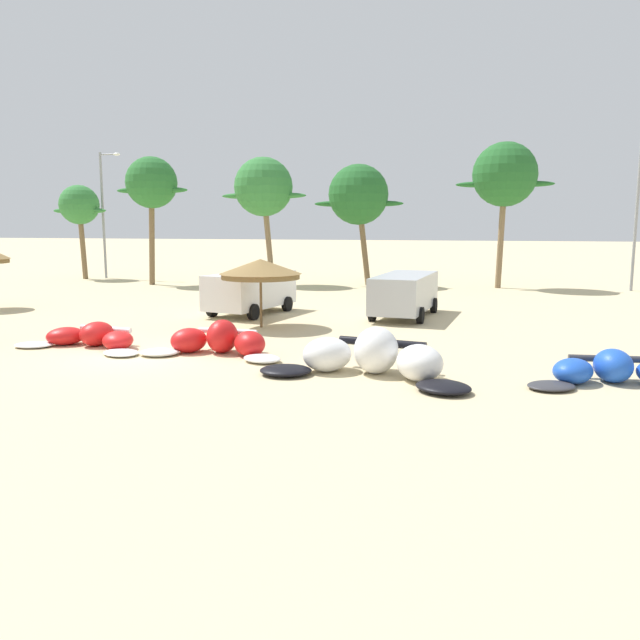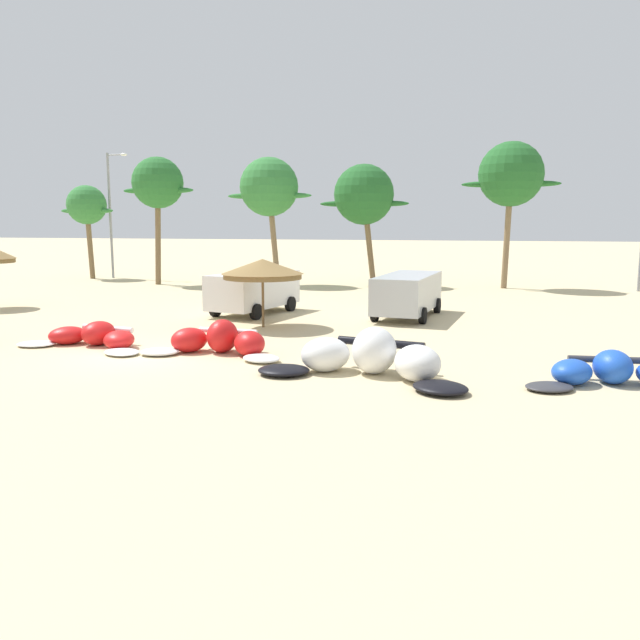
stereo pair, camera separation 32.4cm
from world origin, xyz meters
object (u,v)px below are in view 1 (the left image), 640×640
object	(u,v)px
parked_car_second	(252,289)
palm_leftmost	(79,206)
parked_van	(405,292)
kite_left_of_center	(219,341)
palm_center_right	(505,175)
palm_left_of_gap	(263,188)
kite_left	(92,338)
beach_umbrella_middle	(260,269)
kite_right_of_center	(616,372)
lamppost_west_center	(640,198)
kite_center	(372,358)
palm_left	(152,184)
lamppost_west	(104,209)
palm_center_left	(359,195)

from	to	relation	value
parked_car_second	palm_leftmost	distance (m)	23.24
parked_van	kite_left_of_center	bearing A→B (deg)	-117.68
palm_center_right	palm_leftmost	bearing A→B (deg)	179.70
parked_car_second	palm_left_of_gap	xyz separation A→B (m)	(-3.55, 13.10, 5.19)
kite_left	palm_center_right	world-z (taller)	palm_center_right
kite_left_of_center	beach_umbrella_middle	bearing A→B (deg)	93.34
kite_right_of_center	lamppost_west_center	size ratio (longest dim) A/B	0.49
kite_center	kite_right_of_center	size ratio (longest dim) A/B	1.21
beach_umbrella_middle	palm_left	distance (m)	19.75
lamppost_west	lamppost_west_center	size ratio (longest dim) A/B	0.91
parked_van	lamppost_west	distance (m)	27.61
kite_right_of_center	lamppost_west_center	world-z (taller)	lamppost_west_center
parked_car_second	parked_van	bearing A→B (deg)	5.20
parked_van	palm_left_of_gap	distance (m)	17.02
parked_van	palm_left	world-z (taller)	palm_left
parked_car_second	palm_left	size ratio (longest dim) A/B	0.62
kite_left	parked_car_second	world-z (taller)	parked_car_second
beach_umbrella_middle	palm_leftmost	distance (m)	26.54
parked_car_second	lamppost_west_center	distance (m)	24.28
kite_left_of_center	palm_left	bearing A→B (deg)	121.62
kite_left	kite_center	xyz separation A→B (m)	(9.57, -1.93, 0.18)
parked_car_second	palm_center_right	world-z (taller)	palm_center_right
parked_car_second	lamppost_west	xyz separation A→B (m)	(-16.30, 15.23, 3.94)
palm_left	palm_center_right	size ratio (longest dim) A/B	0.93
palm_leftmost	palm_center_left	world-z (taller)	palm_center_left
kite_right_of_center	palm_center_right	size ratio (longest dim) A/B	0.54
palm_left	palm_left_of_gap	distance (m)	7.21
kite_center	palm_center_left	xyz separation A→B (m)	(-4.42, 24.66, 5.30)
parked_van	lamppost_west_center	world-z (taller)	lamppost_west_center
palm_left	palm_left_of_gap	bearing A→B (deg)	13.19
kite_right_of_center	palm_center_right	distance (m)	25.26
kite_left	kite_center	bearing A→B (deg)	-11.43
palm_left_of_gap	palm_center_left	size ratio (longest dim) A/B	1.06
kite_left	palm_center_left	bearing A→B (deg)	77.22
palm_left	lamppost_west	world-z (taller)	lamppost_west
kite_center	parked_car_second	xyz separation A→B (m)	(-6.91, 10.51, 0.60)
kite_left	palm_left	size ratio (longest dim) A/B	0.60
kite_center	lamppost_west	xyz separation A→B (m)	(-23.21, 25.75, 4.54)
kite_left_of_center	lamppost_west	size ratio (longest dim) A/B	0.53
palm_center_right	kite_center	bearing A→B (deg)	-100.53
parked_car_second	palm_left_of_gap	bearing A→B (deg)	105.17
palm_left	palm_center_right	world-z (taller)	palm_center_right
kite_right_of_center	palm_leftmost	world-z (taller)	palm_leftmost
kite_left	palm_left	xyz separation A→B (m)	(-7.91, 20.03, 6.21)
kite_right_of_center	beach_umbrella_middle	bearing A→B (deg)	150.31
kite_left_of_center	palm_center_right	size ratio (longest dim) A/B	0.54
kite_center	palm_left	distance (m)	28.71
kite_left	palm_center_right	distance (m)	27.65
parked_van	palm_left	bearing A→B (deg)	148.04
palm_left_of_gap	lamppost_west_center	xyz separation A→B (m)	(22.76, 1.09, -0.80)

